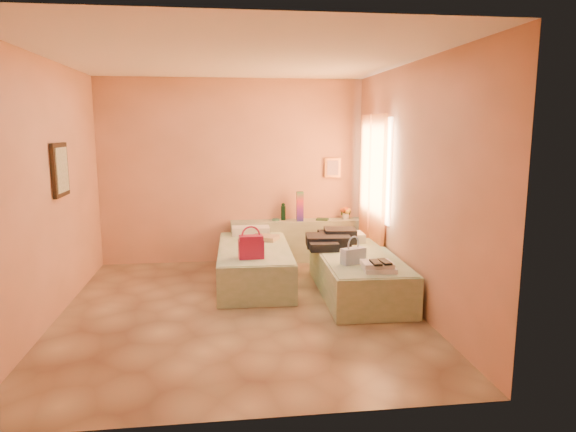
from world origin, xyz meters
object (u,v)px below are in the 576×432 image
object	(u,v)px
water_bottle	(283,212)
magenta_handbag	(251,247)
blue_handbag	(353,256)
flower_vase	(346,212)
bed_right	(358,275)
headboard_ledge	(297,241)
towel_stack	(379,267)
bed_left	(254,264)
green_book	(322,219)

from	to	relation	value
water_bottle	magenta_handbag	xyz separation A→B (m)	(-0.60, -1.71, -0.13)
magenta_handbag	blue_handbag	distance (m)	1.24
flower_vase	blue_handbag	world-z (taller)	flower_vase
water_bottle	flower_vase	distance (m)	0.98
flower_vase	magenta_handbag	xyz separation A→B (m)	(-1.58, -1.66, -0.12)
bed_right	flower_vase	xyz separation A→B (m)	(0.24, 1.69, 0.52)
headboard_ledge	towel_stack	bearing A→B (deg)	-76.80
bed_right	water_bottle	xyz separation A→B (m)	(-0.73, 1.74, 0.53)
magenta_handbag	towel_stack	world-z (taller)	magenta_handbag
towel_stack	headboard_ledge	bearing A→B (deg)	103.20
headboard_ledge	magenta_handbag	size ratio (longest dim) A/B	6.77
headboard_ledge	bed_left	distance (m)	1.28
bed_left	towel_stack	distance (m)	1.91
blue_handbag	flower_vase	bearing A→B (deg)	56.64
headboard_ledge	flower_vase	distance (m)	0.89
magenta_handbag	bed_left	bearing A→B (deg)	79.52
headboard_ledge	bed_left	world-z (taller)	headboard_ledge
green_book	flower_vase	size ratio (longest dim) A/B	0.79
water_bottle	magenta_handbag	bearing A→B (deg)	-109.29
headboard_ledge	bed_right	bearing A→B (deg)	-72.84
bed_left	bed_right	distance (m)	1.42
flower_vase	towel_stack	bearing A→B (deg)	-94.80
bed_left	magenta_handbag	distance (m)	0.74
green_book	flower_vase	world-z (taller)	flower_vase
bed_right	towel_stack	size ratio (longest dim) A/B	5.71
flower_vase	towel_stack	distance (m)	2.43
water_bottle	green_book	size ratio (longest dim) A/B	1.39
flower_vase	magenta_handbag	size ratio (longest dim) A/B	0.76
magenta_handbag	towel_stack	size ratio (longest dim) A/B	0.87
magenta_handbag	blue_handbag	bearing A→B (deg)	-22.73
headboard_ledge	towel_stack	size ratio (longest dim) A/B	5.86
headboard_ledge	bed_left	size ratio (longest dim) A/B	1.02
flower_vase	magenta_handbag	world-z (taller)	flower_vase
bed_left	blue_handbag	world-z (taller)	blue_handbag
bed_right	magenta_handbag	size ratio (longest dim) A/B	6.60
bed_right	towel_stack	distance (m)	0.78
bed_left	headboard_ledge	bearing A→B (deg)	56.60
bed_right	blue_handbag	size ratio (longest dim) A/B	6.93
bed_right	blue_handbag	bearing A→B (deg)	-112.38
water_bottle	flower_vase	xyz separation A→B (m)	(0.98, -0.05, -0.01)
headboard_ledge	bed_right	xyz separation A→B (m)	(0.52, -1.70, -0.08)
bed_right	blue_handbag	distance (m)	0.53
headboard_ledge	green_book	distance (m)	0.52
water_bottle	bed_left	bearing A→B (deg)	-115.64
bed_right	flower_vase	world-z (taller)	flower_vase
bed_right	magenta_handbag	distance (m)	1.39
bed_left	water_bottle	size ratio (longest dim) A/B	7.94
towel_stack	flower_vase	bearing A→B (deg)	85.20
flower_vase	blue_handbag	size ratio (longest dim) A/B	0.80
bed_right	blue_handbag	xyz separation A→B (m)	(-0.17, -0.37, 0.34)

